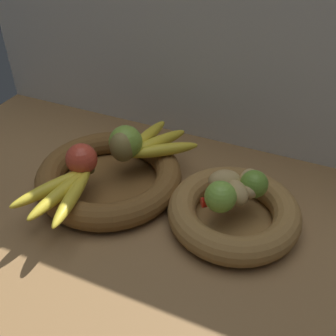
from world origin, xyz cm
name	(u,v)px	position (x,y,z in cm)	size (l,w,h in cm)	color
ground_plane	(175,208)	(0.00, 0.00, -1.50)	(140.00, 90.00, 3.00)	olive
back_wall	(225,42)	(0.00, 30.00, 27.50)	(140.00, 3.00, 55.00)	silver
fruit_bowl_left	(109,177)	(-16.74, -0.73, 2.82)	(34.28, 34.28, 5.99)	brown
fruit_bowl_right	(234,213)	(13.64, -0.73, 2.83)	(28.08, 28.08, 5.99)	olive
apple_green_back	(126,142)	(-14.67, 4.47, 9.95)	(7.92, 7.92, 7.92)	#7AA338
apple_red_front	(82,159)	(-20.65, -4.95, 9.53)	(7.08, 7.08, 7.08)	#CC422D
pear_brown	(122,147)	(-14.58, 2.77, 9.76)	(6.09, 5.87, 7.53)	olive
banana_bunch_front	(63,191)	(-19.78, -13.75, 7.38)	(13.97, 20.18, 2.78)	yellow
banana_bunch_back	(154,144)	(-10.03, 9.80, 7.49)	(16.26, 18.99, 2.99)	gold
potato_large	(236,193)	(13.64, -0.73, 8.34)	(6.42, 4.42, 4.68)	tan
potato_oblong	(225,181)	(10.41, 1.79, 8.42)	(7.02, 5.22, 4.85)	tan
potato_back	(250,183)	(15.44, 3.22, 8.44)	(8.16, 4.71, 4.90)	tan
lime_near	(220,197)	(11.32, -4.20, 9.21)	(6.44, 6.44, 6.44)	#7AAD3D
lime_far	(254,184)	(16.35, 2.75, 8.93)	(5.88, 5.88, 5.88)	olive
chili_pepper	(230,200)	(12.78, -1.82, 7.07)	(2.16, 2.16, 11.94)	red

